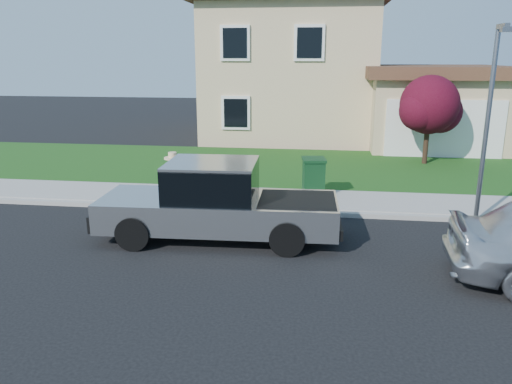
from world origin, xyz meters
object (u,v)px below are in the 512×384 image
Objects in this scene: pickup_truck at (218,203)px; ornamental_tree at (430,108)px; trash_bin at (314,176)px; woman at (174,188)px; street_lamp at (489,117)px.

ornamental_tree is at bearing 52.59° from pickup_truck.
woman is at bearing -153.40° from trash_bin.
pickup_truck is 3.17× the size of woman.
ornamental_tree reaches higher than woman.
ornamental_tree is 0.70× the size of street_lamp.
pickup_truck is at bearing 133.21° from woman.
pickup_truck is 6.55m from street_lamp.
woman is 1.63× the size of trash_bin.
woman is 7.71m from street_lamp.
woman is 0.53× the size of ornamental_tree.
pickup_truck is 4.14m from trash_bin.
pickup_truck is 1.85m from woman.
street_lamp is (6.08, 1.57, 1.86)m from pickup_truck.
pickup_truck reaches higher than trash_bin.
woman is at bearing -179.61° from street_lamp.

